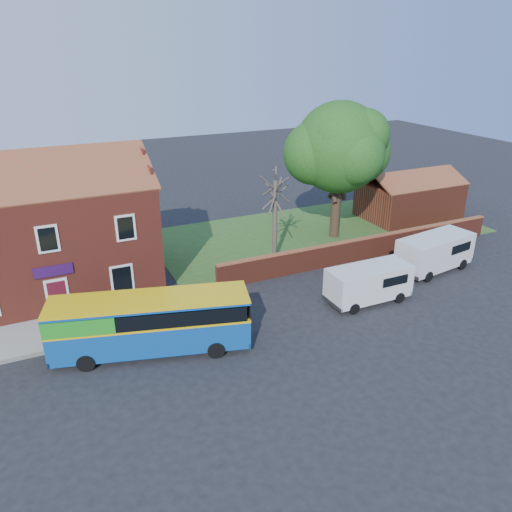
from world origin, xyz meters
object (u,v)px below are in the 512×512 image
van_near (369,282)px  van_far (435,251)px  bus (144,322)px  large_tree (339,150)px

van_near → van_far: bearing=15.1°
bus → van_far: bus is taller
van_near → van_far: 6.82m
bus → van_near: (12.94, -0.32, -0.42)m
van_far → bus: bearing=175.8°
bus → large_tree: size_ratio=0.95×
bus → van_near: size_ratio=1.96×
bus → van_far: 19.59m
bus → van_near: 12.95m
van_far → large_tree: large_tree is taller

